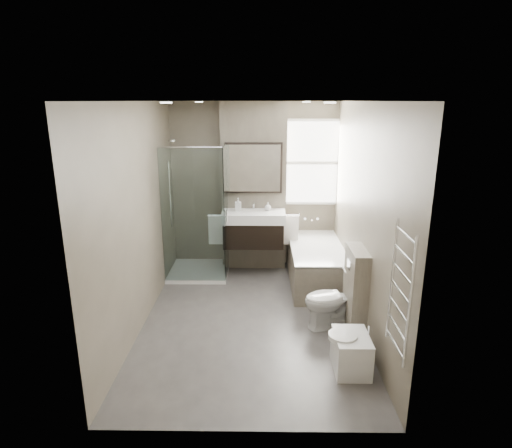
{
  "coord_description": "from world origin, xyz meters",
  "views": [
    {
      "loc": [
        0.12,
        -4.79,
        2.61
      ],
      "look_at": [
        0.05,
        0.15,
        1.18
      ],
      "focal_mm": 30.0,
      "sensor_mm": 36.0,
      "label": 1
    }
  ],
  "objects_px": {
    "vanity": "(253,228)",
    "toilet": "(333,300)",
    "bathtub": "(316,262)",
    "bidet": "(351,352)"
  },
  "relations": [
    {
      "from": "vanity",
      "to": "toilet",
      "type": "height_order",
      "value": "vanity"
    },
    {
      "from": "vanity",
      "to": "bathtub",
      "type": "bearing_deg",
      "value": -19.37
    },
    {
      "from": "bathtub",
      "to": "vanity",
      "type": "bearing_deg",
      "value": 160.63
    },
    {
      "from": "toilet",
      "to": "bidet",
      "type": "xyz_separation_m",
      "value": [
        0.04,
        -0.86,
        -0.15
      ]
    },
    {
      "from": "vanity",
      "to": "bathtub",
      "type": "xyz_separation_m",
      "value": [
        0.92,
        -0.33,
        -0.43
      ]
    },
    {
      "from": "bidet",
      "to": "vanity",
      "type": "bearing_deg",
      "value": 112.38
    },
    {
      "from": "vanity",
      "to": "toilet",
      "type": "distance_m",
      "value": 1.92
    },
    {
      "from": "vanity",
      "to": "bathtub",
      "type": "distance_m",
      "value": 1.07
    },
    {
      "from": "bathtub",
      "to": "bidet",
      "type": "xyz_separation_m",
      "value": [
        0.09,
        -2.14,
        -0.12
      ]
    },
    {
      "from": "bathtub",
      "to": "toilet",
      "type": "bearing_deg",
      "value": -87.99
    }
  ]
}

